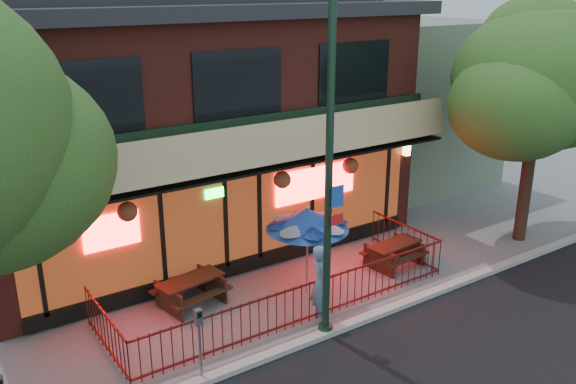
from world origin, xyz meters
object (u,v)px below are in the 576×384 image
object	(u,v)px
street_tree_right	(539,72)
picnic_table_left	(191,287)
street_light	(329,198)
patio_umbrella	(307,219)
parking_meter_near	(199,333)
picnic_table_right	(394,251)
pedestrian	(321,284)

from	to	relation	value
street_tree_right	picnic_table_left	distance (m)	11.05
street_light	patio_umbrella	world-z (taller)	street_light
street_light	street_tree_right	bearing A→B (deg)	7.01
picnic_table_left	parking_meter_near	distance (m)	3.08
picnic_table_left	picnic_table_right	xyz separation A→B (m)	(5.48, -1.14, -0.02)
street_light	picnic_table_right	distance (m)	4.81
picnic_table_left	patio_umbrella	xyz separation A→B (m)	(2.64, -1.05, 1.50)
street_tree_right	pedestrian	distance (m)	8.80
parking_meter_near	picnic_table_left	bearing A→B (deg)	68.15
street_light	parking_meter_near	distance (m)	3.67
picnic_table_left	pedestrian	bearing A→B (deg)	-47.48
street_tree_right	pedestrian	size ratio (longest dim) A/B	3.79
picnic_table_right	pedestrian	size ratio (longest dim) A/B	0.88
parking_meter_near	pedestrian	bearing A→B (deg)	8.80
street_tree_right	patio_umbrella	bearing A→B (deg)	174.01
street_light	picnic_table_left	xyz separation A→B (m)	(-1.88, 2.80, -2.70)
street_tree_right	pedestrian	xyz separation A→B (m)	(-7.81, -0.49, -4.03)
patio_umbrella	pedestrian	distance (m)	1.70
picnic_table_right	patio_umbrella	xyz separation A→B (m)	(-2.84, 0.09, 1.52)
street_light	pedestrian	distance (m)	2.29
patio_umbrella	parking_meter_near	size ratio (longest dim) A/B	1.47
picnic_table_left	picnic_table_right	bearing A→B (deg)	-11.76
street_light	parking_meter_near	xyz separation A→B (m)	(-3.00, 0.00, -2.10)
picnic_table_right	pedestrian	distance (m)	3.60
street_light	street_tree_right	distance (m)	8.30
street_tree_right	picnic_table_right	size ratio (longest dim) A/B	4.32
pedestrian	street_tree_right	bearing A→B (deg)	-71.30
street_tree_right	street_light	bearing A→B (deg)	-172.99
street_light	picnic_table_left	distance (m)	4.32
picnic_table_right	pedestrian	xyz separation A→B (m)	(-3.37, -1.16, 0.50)
street_light	picnic_table_left	bearing A→B (deg)	123.85
street_light	street_tree_right	xyz separation A→B (m)	(8.04, 0.99, 1.81)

